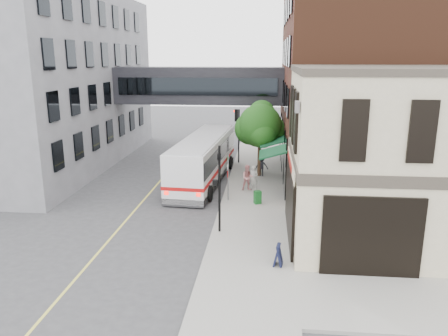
% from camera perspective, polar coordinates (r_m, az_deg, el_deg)
% --- Properties ---
extents(ground, '(120.00, 120.00, 0.00)m').
position_cam_1_polar(ground, '(21.01, -2.29, -10.66)').
color(ground, '#38383A').
rests_on(ground, ground).
extents(sidewalk_main, '(4.00, 60.00, 0.15)m').
position_cam_1_polar(sidewalk_main, '(34.01, 4.28, -0.65)').
color(sidewalk_main, gray).
rests_on(sidewalk_main, ground).
extents(corner_building, '(10.19, 8.12, 8.45)m').
position_cam_1_polar(corner_building, '(22.27, 21.90, 1.21)').
color(corner_building, '#BEB291').
rests_on(corner_building, ground).
extents(brick_building, '(13.76, 18.00, 14.00)m').
position_cam_1_polar(brick_building, '(34.66, 18.08, 10.57)').
color(brick_building, '#482516').
rests_on(brick_building, ground).
extents(opposite_building, '(14.00, 24.00, 14.00)m').
position_cam_1_polar(opposite_building, '(40.06, -24.24, 10.47)').
color(opposite_building, slate).
rests_on(opposite_building, ground).
extents(skyway_bridge, '(14.00, 3.18, 3.00)m').
position_cam_1_polar(skyway_bridge, '(37.35, -3.19, 10.73)').
color(skyway_bridge, black).
rests_on(skyway_bridge, ground).
extents(traffic_signal_near, '(0.44, 0.22, 4.60)m').
position_cam_1_polar(traffic_signal_near, '(21.79, -0.69, -1.34)').
color(traffic_signal_near, black).
rests_on(traffic_signal_near, sidewalk_main).
extents(traffic_signal_far, '(0.53, 0.28, 4.50)m').
position_cam_1_polar(traffic_signal_far, '(36.35, 1.75, 5.62)').
color(traffic_signal_far, black).
rests_on(traffic_signal_far, sidewalk_main).
extents(street_sign_pole, '(0.08, 0.75, 3.00)m').
position_cam_1_polar(street_sign_pole, '(26.86, 0.54, -0.61)').
color(street_sign_pole, gray).
rests_on(street_sign_pole, sidewalk_main).
extents(street_tree, '(3.80, 3.20, 5.60)m').
position_cam_1_polar(street_tree, '(32.45, 4.72, 5.54)').
color(street_tree, '#382619').
rests_on(street_tree, sidewalk_main).
extents(lane_marking, '(0.12, 40.00, 0.01)m').
position_cam_1_polar(lane_marking, '(31.14, -8.91, -2.35)').
color(lane_marking, '#D8CC4C').
rests_on(lane_marking, ground).
extents(bus, '(3.58, 12.13, 3.22)m').
position_cam_1_polar(bus, '(31.51, -2.69, 1.40)').
color(bus, white).
rests_on(bus, ground).
extents(pedestrian_a, '(0.70, 0.57, 1.65)m').
position_cam_1_polar(pedestrian_a, '(29.34, 3.89, -1.28)').
color(pedestrian_a, beige).
rests_on(pedestrian_a, sidewalk_main).
extents(pedestrian_b, '(0.97, 0.83, 1.74)m').
position_cam_1_polar(pedestrian_b, '(29.16, 3.14, -1.28)').
color(pedestrian_b, pink).
rests_on(pedestrian_b, sidewalk_main).
extents(pedestrian_c, '(1.02, 0.62, 1.53)m').
position_cam_1_polar(pedestrian_c, '(32.75, 4.93, 0.26)').
color(pedestrian_c, black).
rests_on(pedestrian_c, sidewalk_main).
extents(newspaper_box, '(0.51, 0.48, 0.80)m').
position_cam_1_polar(newspaper_box, '(26.74, 4.40, -3.82)').
color(newspaper_box, '#14591F').
rests_on(newspaper_box, sidewalk_main).
extents(sandwich_board, '(0.42, 0.58, 0.95)m').
position_cam_1_polar(sandwich_board, '(19.23, 7.09, -11.21)').
color(sandwich_board, black).
rests_on(sandwich_board, sidewalk_main).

